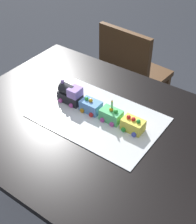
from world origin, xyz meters
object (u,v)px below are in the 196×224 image
object	(u,v)px
dining_table	(99,142)
cake_locomotive	(70,94)
cake_car_flatbed_sky_blue	(91,106)
cake_car_hopper_lemon	(133,125)
chair	(132,75)
cake_car_gondola_mint_green	(111,115)
birthday_candle	(112,104)

from	to	relation	value
dining_table	cake_locomotive	size ratio (longest dim) A/B	10.00
cake_car_flatbed_sky_blue	cake_car_hopper_lemon	size ratio (longest dim) A/B	1.00
chair	cake_car_gondola_mint_green	size ratio (longest dim) A/B	8.60
dining_table	cake_car_flatbed_sky_blue	size ratio (longest dim) A/B	14.00
cake_locomotive	birthday_candle	world-z (taller)	birthday_candle
chair	birthday_candle	distance (m)	0.91
chair	cake_locomotive	bearing A→B (deg)	100.42
cake_car_flatbed_sky_blue	chair	bearing A→B (deg)	104.99
cake_car_flatbed_sky_blue	dining_table	bearing A→B (deg)	-34.77
dining_table	cake_car_flatbed_sky_blue	distance (m)	0.18
cake_car_flatbed_sky_blue	birthday_candle	distance (m)	0.14
chair	birthday_candle	xyz separation A→B (m)	(0.33, -0.77, 0.37)
cake_car_gondola_mint_green	cake_car_hopper_lemon	size ratio (longest dim) A/B	1.00
cake_car_gondola_mint_green	dining_table	bearing A→B (deg)	-111.89
cake_locomotive	birthday_candle	size ratio (longest dim) A/B	2.85
chair	cake_car_flatbed_sky_blue	xyz separation A→B (m)	(0.21, -0.77, 0.30)
cake_car_gondola_mint_green	cake_car_flatbed_sky_blue	bearing A→B (deg)	180.00
cake_locomotive	cake_car_flatbed_sky_blue	distance (m)	0.13
cake_car_hopper_lemon	birthday_candle	size ratio (longest dim) A/B	2.03
dining_table	cake_car_flatbed_sky_blue	bearing A→B (deg)	145.23
dining_table	cake_car_gondola_mint_green	size ratio (longest dim) A/B	14.00
cake_car_flatbed_sky_blue	birthday_candle	size ratio (longest dim) A/B	2.03
cake_car_gondola_mint_green	birthday_candle	xyz separation A→B (m)	(0.00, -0.00, 0.07)
chair	cake_locomotive	distance (m)	0.83
cake_locomotive	cake_car_gondola_mint_green	xyz separation A→B (m)	(0.25, 0.00, -0.02)
chair	cake_car_hopper_lemon	distance (m)	0.94
cake_car_gondola_mint_green	chair	bearing A→B (deg)	112.91
dining_table	cake_car_flatbed_sky_blue	xyz separation A→B (m)	(-0.09, 0.06, 0.14)
cake_car_flatbed_sky_blue	cake_locomotive	bearing A→B (deg)	-180.00
dining_table	birthday_candle	bearing A→B (deg)	66.67
chair	birthday_candle	size ratio (longest dim) A/B	17.50
cake_car_hopper_lemon	cake_car_flatbed_sky_blue	bearing A→B (deg)	-180.00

